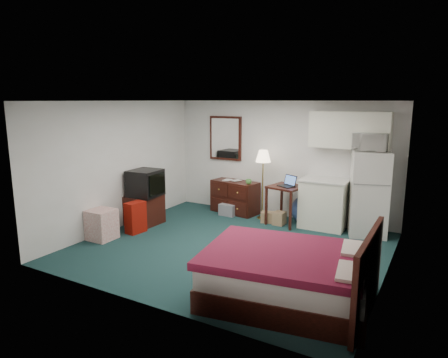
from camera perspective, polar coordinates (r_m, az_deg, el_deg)
The scene contains 25 objects.
floor at distance 7.02m, azimuth 1.00°, elevation -9.75°, with size 5.00×4.50×0.01m, color #173436.
ceiling at distance 6.56m, azimuth 1.08°, elevation 11.09°, with size 5.00×4.50×0.01m, color silver.
walls at distance 6.68m, azimuth 1.04°, elevation 0.31°, with size 5.01×4.51×2.50m.
mirror at distance 9.19m, azimuth 0.22°, elevation 5.85°, with size 0.80×0.06×1.00m, color white, non-canonical shape.
upper_cabinets at distance 8.04m, azimuth 17.51°, elevation 6.69°, with size 1.50×0.35×0.70m, color white, non-canonical shape.
headboard at distance 4.96m, azimuth 19.87°, elevation -12.83°, with size 0.06×1.56×1.00m, color black, non-canonical shape.
dresser at distance 9.02m, azimuth 1.58°, elevation -2.56°, with size 1.06×0.48×0.73m, color black, non-canonical shape.
floor_lamp at distance 8.53m, azimuth 5.55°, elevation -0.82°, with size 0.32×0.32×1.48m, color gold, non-canonical shape.
desk at distance 8.28m, azimuth 8.83°, elevation -3.69°, with size 0.63×0.63×0.80m, color black, non-canonical shape.
exercise_ball at distance 8.40m, azimuth 11.49°, elevation -4.34°, with size 0.58×0.58×0.58m, color navy.
kitchen_counter at distance 8.21m, azimuth 14.06°, elevation -3.50°, with size 0.87×0.66×0.95m, color white, non-canonical shape.
fridge at distance 7.93m, azimuth 19.98°, elevation -1.96°, with size 0.66×0.66×1.60m, color silver, non-canonical shape.
bed at distance 5.28m, azimuth 8.87°, elevation -13.56°, with size 1.97×1.54×0.63m, color maroon, non-canonical shape.
tv_stand at distance 8.38m, azimuth -11.34°, elevation -4.33°, with size 0.59×0.65×0.59m, color black, non-canonical shape.
suitcase at distance 7.87m, azimuth -12.52°, elevation -5.38°, with size 0.23×0.37×0.60m, color #6C1004, non-canonical shape.
retail_box at distance 7.67m, azimuth -17.07°, elevation -6.23°, with size 0.44×0.44×0.56m, color white, non-canonical shape.
file_bin at distance 8.87m, azimuth 0.62°, elevation -4.38°, with size 0.36×0.27×0.25m, color gray, non-canonical shape.
cardboard_box_a at distance 8.42m, azimuth 6.25°, elevation -5.43°, with size 0.26×0.22×0.22m, color #8A7557, non-canonical shape.
cardboard_box_b at distance 8.30m, azimuth 7.91°, elevation -5.57°, with size 0.22×0.26×0.26m, color #8A7557, non-canonical shape.
laptop at distance 8.09m, azimuth 8.88°, elevation -0.32°, with size 0.32×0.26×0.22m, color black, non-canonical shape.
crt_tv at distance 8.24m, azimuth -11.19°, elevation -0.56°, with size 0.58×0.63×0.54m, color black, non-canonical shape.
microwave at distance 7.81m, azimuth 20.26°, elevation 5.30°, with size 0.61×0.34×0.41m, color silver.
book_a at distance 9.04m, azimuth 0.04°, elevation 0.55°, with size 0.16×0.02×0.22m, color #8A7557.
book_b at distance 9.00m, azimuth 1.47°, elevation 0.47°, with size 0.16×0.02×0.22m, color #8A7557.
mug at distance 8.63m, azimuth 3.55°, elevation -0.30°, with size 0.13×0.11×0.13m, color #519540.
Camera 1 is at (3.11, -5.77, 2.52)m, focal length 32.00 mm.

